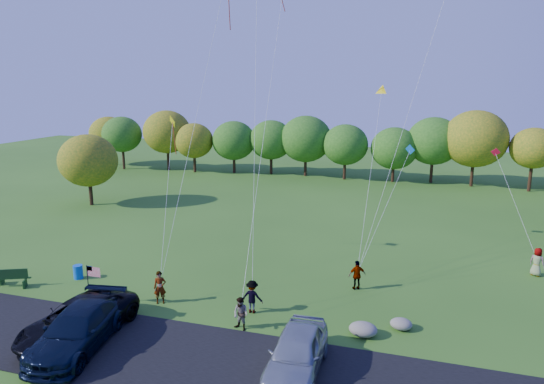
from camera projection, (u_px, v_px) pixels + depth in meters
The scene contains 16 objects.
ground at pixel (233, 320), 24.62m from camera, with size 140.00×140.00×0.00m, color #315E1B.
asphalt_lane at pixel (199, 362), 20.89m from camera, with size 44.00×6.00×0.06m, color black.
treeline at pixel (340, 144), 57.43m from camera, with size 74.80×27.80×8.53m.
minivan_dark at pixel (78, 320), 22.74m from camera, with size 2.84×6.15×1.71m, color black.
minivan_navy at pixel (78, 329), 21.77m from camera, with size 2.48×6.09×1.77m, color black.
minivan_silver at pixel (297, 352), 19.91m from camera, with size 2.10×5.23×1.78m, color #A3A9AE.
flyer_a at pixel (160, 287), 26.30m from camera, with size 0.67×0.44×1.83m, color #4C4C59.
flyer_b at pixel (241, 314), 23.48m from camera, with size 0.80×0.63×1.66m, color #4C4C59.
flyer_c at pixel (252, 297), 25.25m from camera, with size 1.14×0.65×1.76m, color #4C4C59.
flyer_d at pixel (357, 275), 28.07m from camera, with size 1.03×0.43×1.75m, color #4C4C59.
flyer_e at pixel (537, 262), 30.08m from camera, with size 0.88×0.57×1.79m, color #4C4C59.
park_bench at pixel (11, 277), 28.49m from camera, with size 1.98×1.13×1.12m.
trash_barrel at pixel (78, 272), 29.73m from camera, with size 0.56×0.56×0.85m, color blue.
flag_assembly at pixel (91, 276), 25.82m from camera, with size 0.85×0.55×2.29m.
boulder_near at pixel (363, 329), 23.00m from camera, with size 1.35×1.06×0.68m, color slate.
boulder_far at pixel (401, 324), 23.63m from camera, with size 1.07×0.89×0.56m, color gray.
Camera 1 is at (8.51, -20.99, 11.81)m, focal length 32.00 mm.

